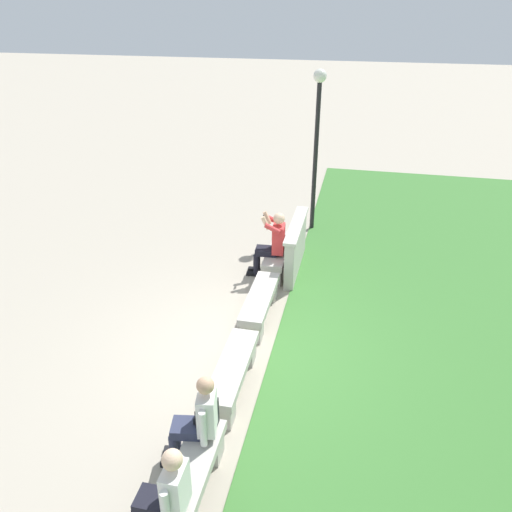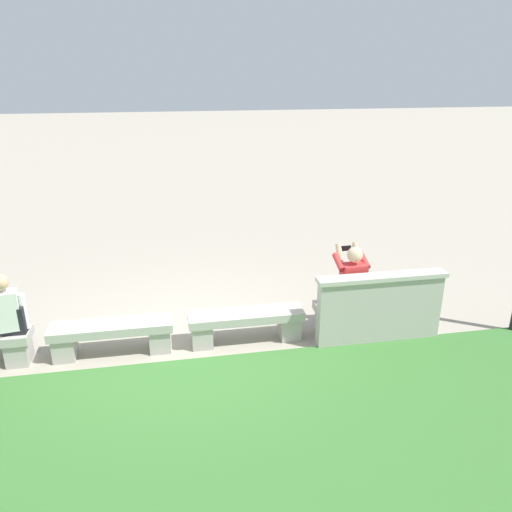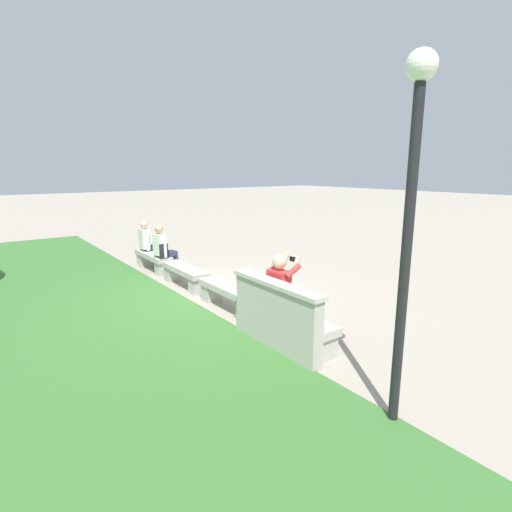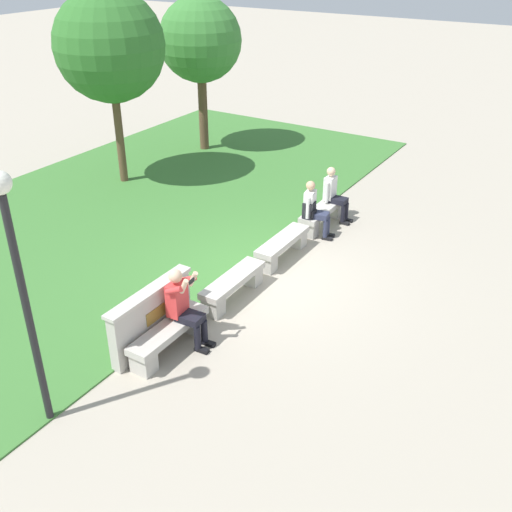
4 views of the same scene
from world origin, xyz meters
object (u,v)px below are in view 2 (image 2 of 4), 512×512
at_px(bench_near, 246,322).
at_px(backpack, 14,320).
at_px(bench_main, 369,312).
at_px(person_photographer, 349,283).
at_px(person_distant, 8,314).
at_px(bench_mid, 112,334).

xyz_separation_m(bench_near, backpack, (2.98, 0.01, 0.34)).
distance_m(bench_main, bench_near, 1.81).
bearing_deg(person_photographer, backpack, 1.07).
relative_size(bench_main, person_photographer, 1.21).
bearing_deg(person_distant, person_photographer, -179.85).
bearing_deg(backpack, person_distant, -39.48).
bearing_deg(bench_near, person_photographer, -177.06).
height_order(bench_near, person_photographer, person_photographer).
distance_m(bench_near, backpack, 3.00).
bearing_deg(bench_near, person_distant, -1.22).
bearing_deg(bench_near, bench_main, 180.00).
bearing_deg(bench_near, backpack, 0.13).
distance_m(bench_near, person_distant, 3.10).
distance_m(bench_mid, person_photographer, 3.35).
xyz_separation_m(bench_main, person_distant, (4.88, -0.07, 0.38)).
relative_size(bench_mid, person_distant, 1.27).
bearing_deg(backpack, person_photographer, -178.93).
height_order(bench_mid, person_distant, person_distant).
bearing_deg(bench_main, bench_mid, 0.00).
bearing_deg(bench_main, backpack, 0.08).
bearing_deg(person_distant, bench_main, 179.24).
bearing_deg(bench_main, person_photographer, -14.40).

